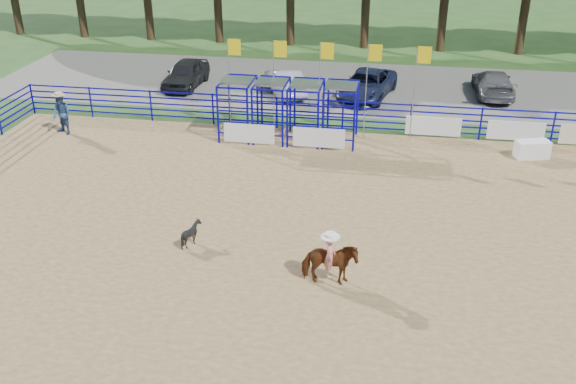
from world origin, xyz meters
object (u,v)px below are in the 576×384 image
object	(u,v)px
horse_and_rider	(330,260)
car_d	(493,83)
calf	(191,234)
car_c	(367,84)
car_b	(285,81)
announcer_table	(532,149)
spectator_cowboy	(61,114)
car_a	(186,73)

from	to	relation	value
horse_and_rider	car_d	size ratio (longest dim) A/B	0.51
calf	car_c	world-z (taller)	car_c
car_b	car_d	bearing A→B (deg)	163.66
horse_and_rider	car_d	bearing A→B (deg)	70.62
announcer_table	spectator_cowboy	xyz separation A→B (m)	(-20.23, -0.67, 0.59)
announcer_table	car_c	bearing A→B (deg)	135.89
car_a	car_c	xyz separation A→B (m)	(9.87, -0.28, -0.04)
car_b	calf	bearing A→B (deg)	64.66
car_b	car_c	distance (m)	4.30
horse_and_rider	spectator_cowboy	world-z (taller)	horse_and_rider
calf	car_b	distance (m)	15.80
car_a	car_b	distance (m)	5.58
spectator_cowboy	car_a	world-z (taller)	spectator_cowboy
announcer_table	spectator_cowboy	bearing A→B (deg)	-178.10
announcer_table	calf	xyz separation A→B (m)	(-11.71, -8.99, 0.04)
car_a	car_d	xyz separation A→B (m)	(16.40, 1.13, -0.07)
car_c	car_d	size ratio (longest dim) A/B	1.09
calf	car_a	distance (m)	17.05
car_a	car_d	size ratio (longest dim) A/B	0.94
horse_and_rider	spectator_cowboy	distance (m)	16.26
calf	spectator_cowboy	bearing A→B (deg)	23.51
announcer_table	spectator_cowboy	size ratio (longest dim) A/B	0.71
horse_and_rider	car_b	distance (m)	17.75
spectator_cowboy	car_b	distance (m)	11.53
car_a	car_d	bearing A→B (deg)	6.26
car_a	car_b	xyz separation A→B (m)	(5.57, -0.41, -0.06)
announcer_table	horse_and_rider	distance (m)	12.70
car_d	calf	bearing A→B (deg)	56.04
spectator_cowboy	car_d	world-z (taller)	spectator_cowboy
announcer_table	car_a	xyz separation A→B (m)	(-17.02, 7.21, 0.35)
calf	car_d	world-z (taller)	car_d
announcer_table	horse_and_rider	xyz separation A→B (m)	(-7.23, -10.44, 0.44)
car_a	car_b	size ratio (longest dim) A/B	1.05
horse_and_rider	car_a	world-z (taller)	horse_and_rider
announcer_table	car_b	bearing A→B (deg)	149.29
horse_and_rider	spectator_cowboy	size ratio (longest dim) A/B	1.21
car_b	car_d	distance (m)	10.94
car_a	car_c	bearing A→B (deg)	0.71
announcer_table	car_d	size ratio (longest dim) A/B	0.30
horse_and_rider	car_c	xyz separation A→B (m)	(0.08, 17.37, -0.13)
car_b	car_c	bearing A→B (deg)	157.30
car_a	car_d	distance (m)	16.44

